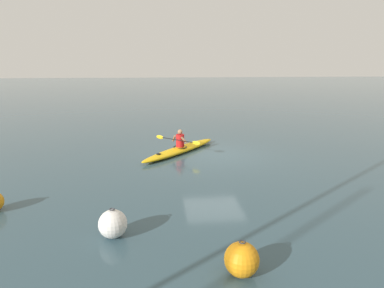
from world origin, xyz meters
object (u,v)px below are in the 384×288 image
Objects in this scene: kayak at (181,149)px; mooring_buoy_red_near at (113,224)px; mooring_buoy_channel_marker at (242,259)px; kayaker at (180,140)px.

kayak is 5.93× the size of mooring_buoy_red_near.
mooring_buoy_red_near reaches higher than kayak.
kayaker is at bearing -86.68° from mooring_buoy_channel_marker.
mooring_buoy_red_near is at bearing 73.78° from kayak.
kayak is at bearing -106.22° from mooring_buoy_red_near.
mooring_buoy_channel_marker is at bearing 93.32° from kayaker.
kayaker is at bearing 48.35° from kayak.
kayak is 2.26× the size of kayaker.
mooring_buoy_channel_marker is at bearing 146.69° from mooring_buoy_red_near.
kayak is 5.90× the size of mooring_buoy_channel_marker.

